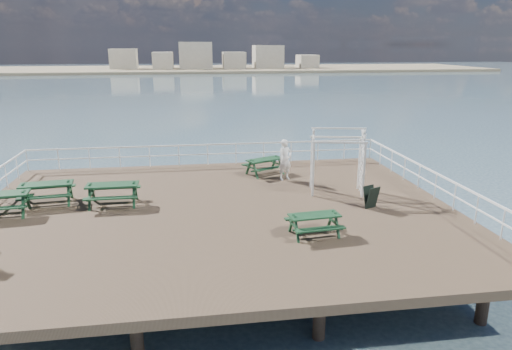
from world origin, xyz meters
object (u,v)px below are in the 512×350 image
(picnic_table_a, at_px, (0,200))
(picnic_table_c, at_px, (265,163))
(picnic_table_b, at_px, (113,190))
(person, at_px, (285,160))
(trellis_arbor, at_px, (337,164))
(picnic_table_d, at_px, (47,189))
(picnic_table_e, at_px, (314,220))

(picnic_table_a, xyz_separation_m, picnic_table_c, (10.44, 4.04, -0.06))
(picnic_table_b, bearing_deg, picnic_table_c, 27.63)
(picnic_table_b, distance_m, person, 7.72)
(picnic_table_b, xyz_separation_m, picnic_table_c, (6.56, 3.44, -0.06))
(picnic_table_c, bearing_deg, picnic_table_a, 176.31)
(picnic_table_a, relative_size, person, 1.12)
(trellis_arbor, bearing_deg, picnic_table_d, -169.54)
(picnic_table_b, bearing_deg, picnic_table_a, -171.28)
(picnic_table_b, relative_size, picnic_table_d, 0.93)
(picnic_table_d, distance_m, trellis_arbor, 11.65)
(picnic_table_c, relative_size, picnic_table_d, 1.05)
(picnic_table_c, bearing_deg, person, -78.07)
(picnic_table_e, relative_size, person, 0.95)
(person, bearing_deg, picnic_table_e, -115.77)
(picnic_table_d, xyz_separation_m, trellis_arbor, (11.63, -0.26, 0.62))
(person, bearing_deg, trellis_arbor, -73.66)
(picnic_table_a, xyz_separation_m, picnic_table_d, (1.31, 1.10, -0.00))
(picnic_table_c, height_order, person, person)
(picnic_table_d, xyz_separation_m, person, (9.90, 1.92, 0.33))
(picnic_table_d, distance_m, picnic_table_e, 10.52)
(picnic_table_d, bearing_deg, person, 4.48)
(picnic_table_b, relative_size, trellis_arbor, 0.71)
(picnic_table_b, height_order, picnic_table_c, picnic_table_b)
(picnic_table_c, bearing_deg, trellis_arbor, -76.76)
(picnic_table_a, xyz_separation_m, picnic_table_b, (3.88, 0.60, 0.00))
(picnic_table_e, xyz_separation_m, trellis_arbor, (2.12, 4.24, 0.71))
(picnic_table_c, distance_m, picnic_table_d, 9.59)
(picnic_table_c, xyz_separation_m, picnic_table_e, (0.38, -7.44, -0.04))
(picnic_table_b, relative_size, person, 1.05)
(picnic_table_b, xyz_separation_m, trellis_arbor, (9.07, 0.24, 0.62))
(picnic_table_c, xyz_separation_m, person, (0.77, -1.03, 0.39))
(picnic_table_a, height_order, picnic_table_e, picnic_table_a)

